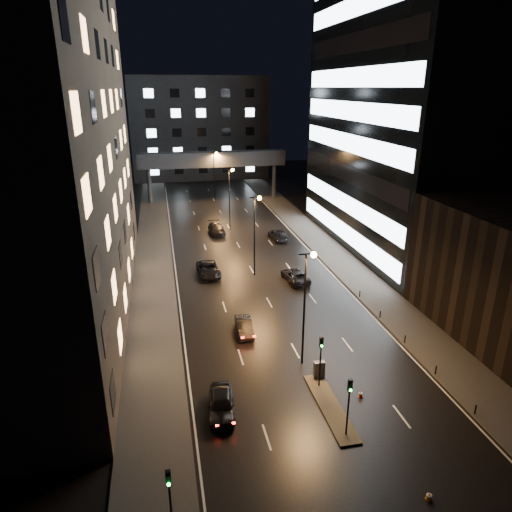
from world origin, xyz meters
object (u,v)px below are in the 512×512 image
(car_away_c, at_px, (209,269))
(car_toward_b, at_px, (278,235))
(car_away_d, at_px, (216,229))
(car_toward_a, at_px, (295,276))
(car_away_b, at_px, (244,326))
(car_away_a, at_px, (221,404))
(utility_cabinet, at_px, (319,369))

(car_away_c, xyz_separation_m, car_toward_b, (12.21, 12.13, 0.01))
(car_away_d, xyz_separation_m, car_toward_a, (6.91, -21.30, -0.08))
(car_away_c, bearing_deg, car_away_b, -86.92)
(car_away_c, xyz_separation_m, car_away_d, (3.21, 17.22, 0.04))
(car_toward_a, bearing_deg, car_away_b, 47.07)
(car_toward_a, distance_m, car_toward_b, 16.34)
(car_away_d, relative_size, car_toward_b, 1.03)
(car_away_a, xyz_separation_m, car_away_c, (2.01, 26.15, -0.02))
(car_toward_a, relative_size, utility_cabinet, 3.78)
(car_away_a, bearing_deg, car_away_c, 91.60)
(car_away_d, bearing_deg, car_toward_b, -32.53)
(car_toward_a, bearing_deg, utility_cabinet, 73.29)
(car_away_a, relative_size, utility_cabinet, 3.38)
(car_away_c, relative_size, car_toward_b, 1.03)
(car_away_b, height_order, utility_cabinet, utility_cabinet)
(car_away_a, distance_m, car_away_c, 26.23)
(car_away_d, xyz_separation_m, utility_cabinet, (3.14, -40.77, 0.03))
(car_toward_b, bearing_deg, car_away_d, -32.68)
(car_away_b, height_order, car_toward_a, car_toward_a)
(car_away_c, relative_size, utility_cabinet, 4.04)
(utility_cabinet, bearing_deg, car_toward_b, 81.65)
(car_away_c, distance_m, utility_cabinet, 24.39)
(car_away_c, height_order, utility_cabinet, car_away_c)
(car_toward_b, bearing_deg, car_away_c, 41.66)
(car_away_b, distance_m, car_away_c, 15.21)
(car_away_b, distance_m, car_toward_a, 13.84)
(car_away_a, relative_size, car_toward_b, 0.86)
(car_away_a, distance_m, car_toward_a, 25.19)
(car_away_c, bearing_deg, utility_cabinet, -78.44)
(car_away_b, bearing_deg, car_toward_b, 71.24)
(car_away_a, bearing_deg, car_toward_a, 67.21)
(car_away_c, relative_size, car_toward_a, 1.07)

